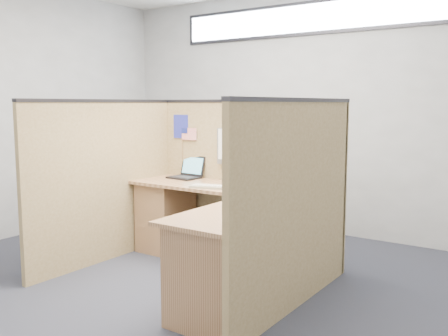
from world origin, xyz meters
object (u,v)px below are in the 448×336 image
Objects in this scene: laptop at (187,173)px; keyboard at (212,187)px; l_desk at (219,233)px; mouse at (263,192)px.

laptop is 0.70m from keyboard.
l_desk is at bearing -60.23° from keyboard.
l_desk is 4.60× the size of keyboard.
laptop reaches higher than mouse.
laptop reaches higher than keyboard.
laptop is at bearing 143.89° from l_desk.
keyboard is at bearing 176.99° from mouse.
l_desk is 0.52m from mouse.
laptop is at bearing 160.47° from mouse.
keyboard reaches higher than l_desk.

